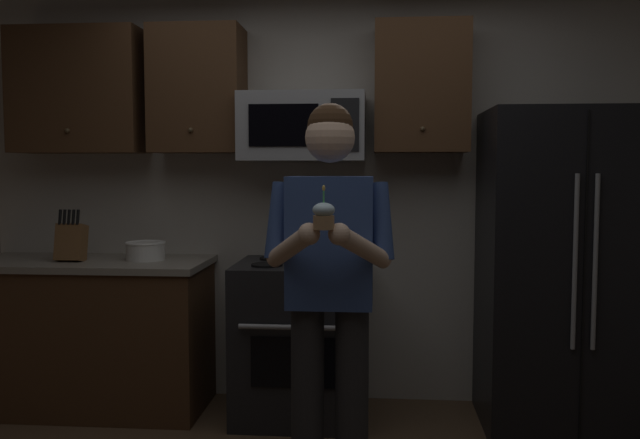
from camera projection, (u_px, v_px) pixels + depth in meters
The scene contains 10 objects.
wall_back at pixel (331, 196), 4.33m from camera, with size 4.40×0.10×2.60m, color beige.
oven_range at pixel (301, 339), 4.02m from camera, with size 0.76×0.70×0.93m.
microwave at pixel (303, 127), 4.04m from camera, with size 0.74×0.41×0.40m.
refrigerator at pixel (565, 271), 3.82m from camera, with size 0.90×0.75×1.80m.
cabinet_row_upper at pixel (210, 90), 4.13m from camera, with size 2.78×0.36×0.76m.
counter_left at pixel (91, 334), 4.15m from camera, with size 1.44×0.66×0.92m.
knife_block at pixel (71, 242), 4.07m from camera, with size 0.16×0.15×0.32m.
bowl_large_white at pixel (146, 250), 4.11m from camera, with size 0.24×0.24×0.11m.
person at pixel (330, 277), 3.00m from camera, with size 0.60×0.48×1.76m.
cupcake at pixel (324, 216), 2.66m from camera, with size 0.09×0.09×0.17m.
Camera 1 is at (0.30, -2.57, 1.48)m, focal length 38.10 mm.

